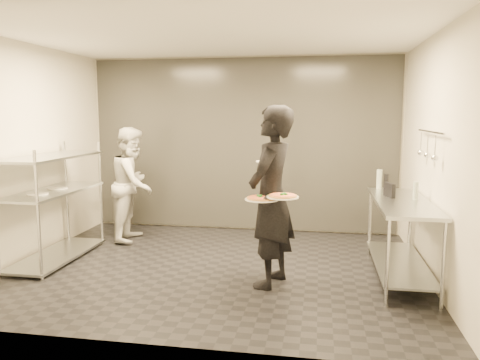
% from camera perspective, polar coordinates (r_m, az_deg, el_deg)
% --- Properties ---
extents(room_shell, '(5.00, 4.00, 2.80)m').
position_cam_1_polar(room_shell, '(6.78, -0.83, 3.90)').
color(room_shell, black).
rests_on(room_shell, ground).
extents(pass_rack, '(0.60, 1.60, 1.50)m').
position_cam_1_polar(pass_rack, '(6.53, -21.74, -2.44)').
color(pass_rack, silver).
rests_on(pass_rack, ground).
extents(prep_counter, '(0.60, 1.80, 0.92)m').
position_cam_1_polar(prep_counter, '(5.69, 19.07, -5.27)').
color(prep_counter, silver).
rests_on(prep_counter, ground).
extents(utensil_rail, '(0.07, 1.20, 0.31)m').
position_cam_1_polar(utensil_rail, '(5.61, 22.00, 3.91)').
color(utensil_rail, silver).
rests_on(utensil_rail, room_shell).
extents(waiter, '(0.66, 0.83, 1.99)m').
position_cam_1_polar(waiter, '(5.12, 3.83, -2.07)').
color(waiter, black).
rests_on(waiter, ground).
extents(chef, '(0.70, 0.87, 1.70)m').
position_cam_1_polar(chef, '(7.20, -12.93, -0.47)').
color(chef, silver).
rests_on(chef, ground).
extents(pizza_plate_near, '(0.36, 0.36, 0.05)m').
position_cam_1_polar(pizza_plate_near, '(4.89, 2.66, -2.26)').
color(pizza_plate_near, silver).
rests_on(pizza_plate_near, waiter).
extents(pizza_plate_far, '(0.33, 0.33, 0.05)m').
position_cam_1_polar(pizza_plate_far, '(4.84, 5.22, -1.97)').
color(pizza_plate_far, silver).
rests_on(pizza_plate_far, waiter).
extents(salad_plate, '(0.30, 0.30, 0.07)m').
position_cam_1_polar(salad_plate, '(5.37, 3.53, 2.45)').
color(salad_plate, silver).
rests_on(salad_plate, waiter).
extents(pos_monitor, '(0.11, 0.23, 0.17)m').
position_cam_1_polar(pos_monitor, '(5.80, 17.75, -1.16)').
color(pos_monitor, black).
rests_on(pos_monitor, prep_counter).
extents(bottle_green, '(0.07, 0.07, 0.25)m').
position_cam_1_polar(bottle_green, '(6.37, 16.61, 0.09)').
color(bottle_green, gray).
rests_on(bottle_green, prep_counter).
extents(bottle_clear, '(0.06, 0.06, 0.20)m').
position_cam_1_polar(bottle_clear, '(5.74, 20.61, -1.21)').
color(bottle_clear, gray).
rests_on(bottle_clear, prep_counter).
extents(bottle_dark, '(0.06, 0.06, 0.20)m').
position_cam_1_polar(bottle_dark, '(6.39, 17.40, -0.17)').
color(bottle_dark, black).
rests_on(bottle_dark, prep_counter).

